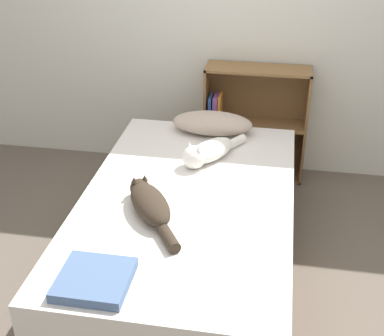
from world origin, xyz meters
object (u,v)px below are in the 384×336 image
Objects in this scene: pillow at (212,123)px; cat_dark at (150,203)px; cat_light at (208,152)px; bed at (188,234)px; bookshelf at (253,120)px.

pillow is 1.10m from cat_dark.
pillow is at bearing -142.93° from cat_light.
pillow reaches higher than cat_dark.
cat_light is at bearing 83.44° from bed.
cat_dark is at bearing 14.44° from cat_light.
cat_light is (0.05, 0.45, 0.34)m from bed.
cat_dark is (-0.20, -1.08, -0.01)m from pillow.
bookshelf is (0.26, 0.45, -0.16)m from pillow.
pillow is 0.55m from bookshelf.
cat_dark is at bearing -100.28° from pillow.
cat_light is 0.89× the size of cat_dark.
bookshelf is (0.46, 1.53, -0.14)m from cat_dark.
bookshelf reaches higher than cat_light.
bed is 0.43m from cat_dark.
cat_light is at bearing -86.23° from pillow.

